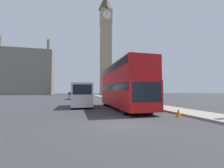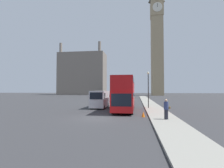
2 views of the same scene
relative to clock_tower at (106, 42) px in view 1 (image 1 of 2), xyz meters
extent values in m
plane|color=#333335|center=(-14.32, -74.30, -29.81)|extent=(300.00, 300.00, 0.00)
cube|color=gray|center=(-8.01, -74.30, -29.74)|extent=(2.60, 120.00, 0.15)
cube|color=tan|center=(0.00, 0.00, -9.70)|extent=(5.80, 5.80, 40.23)
cube|color=tan|center=(0.00, 0.00, 14.32)|extent=(6.26, 6.26, 7.80)
pyramid|color=#474238|center=(0.00, 0.00, 23.26)|extent=(6.09, 6.09, 10.08)
cylinder|color=silver|center=(0.00, -3.19, 14.32)|extent=(4.75, 0.12, 4.75)
cube|color=black|center=(0.00, -3.27, 15.15)|extent=(0.16, 0.06, 1.90)
cube|color=slate|center=(-42.47, 10.27, -17.48)|extent=(27.04, 13.39, 24.66)
cylinder|color=slate|center=(-53.96, 4.58, -2.44)|extent=(1.61, 1.61, 5.42)
cylinder|color=slate|center=(-30.98, 4.58, -2.44)|extent=(1.61, 1.61, 5.42)
cube|color=#B71114|center=(-12.08, -67.63, -28.40)|extent=(2.41, 10.30, 2.22)
cube|color=#B71114|center=(-12.08, -67.63, -26.40)|extent=(2.41, 10.09, 1.79)
cube|color=black|center=(-12.08, -67.63, -27.72)|extent=(2.45, 9.88, 0.55)
cube|color=black|center=(-12.08, -67.63, -25.88)|extent=(2.45, 9.68, 0.55)
cube|color=black|center=(-12.08, -72.80, -28.13)|extent=(2.12, 0.03, 1.33)
cylinder|color=black|center=(-12.95, -71.24, -29.26)|extent=(0.67, 1.10, 1.10)
cylinder|color=black|center=(-11.22, -71.24, -29.26)|extent=(0.67, 1.10, 1.10)
cylinder|color=black|center=(-12.95, -64.03, -29.26)|extent=(0.67, 1.10, 1.10)
cylinder|color=black|center=(-11.22, -64.03, -29.26)|extent=(0.67, 1.10, 1.10)
cube|color=silver|center=(-16.03, -64.78, -28.42)|extent=(2.08, 5.17, 2.40)
cube|color=black|center=(-16.03, -67.38, -27.90)|extent=(1.77, 0.02, 0.96)
cube|color=black|center=(-16.03, -66.46, -27.90)|extent=(2.11, 0.93, 0.77)
cylinder|color=black|center=(-16.81, -66.54, -29.47)|extent=(0.52, 0.68, 0.68)
cylinder|color=black|center=(-15.24, -66.54, -29.47)|extent=(0.52, 0.68, 0.68)
cylinder|color=black|center=(-16.81, -63.03, -29.47)|extent=(0.52, 0.68, 0.68)
cylinder|color=black|center=(-15.24, -63.03, -29.47)|extent=(0.52, 0.68, 0.68)
cylinder|color=black|center=(-8.82, -65.11, -27.23)|extent=(0.12, 0.12, 4.86)
sphere|color=beige|center=(-8.82, -65.11, -24.62)|extent=(0.36, 0.36, 0.36)
cube|color=#99999E|center=(-17.28, -47.91, -29.23)|extent=(1.73, 4.21, 0.83)
cube|color=black|center=(-17.28, -47.81, -28.51)|extent=(1.55, 2.02, 0.59)
cylinder|color=black|center=(-17.96, -49.26, -29.48)|extent=(0.38, 0.66, 0.66)
cylinder|color=black|center=(-16.61, -49.26, -29.48)|extent=(0.38, 0.66, 0.66)
cylinder|color=black|center=(-17.96, -46.56, -29.48)|extent=(0.38, 0.66, 0.66)
cylinder|color=black|center=(-16.61, -46.56, -29.48)|extent=(0.38, 0.66, 0.66)
cone|color=orange|center=(-9.85, -72.96, -29.54)|extent=(0.36, 0.36, 0.55)
camera|label=1|loc=(-16.72, -81.81, -28.11)|focal=24.00mm
camera|label=2|loc=(-10.52, -90.80, -27.11)|focal=28.00mm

